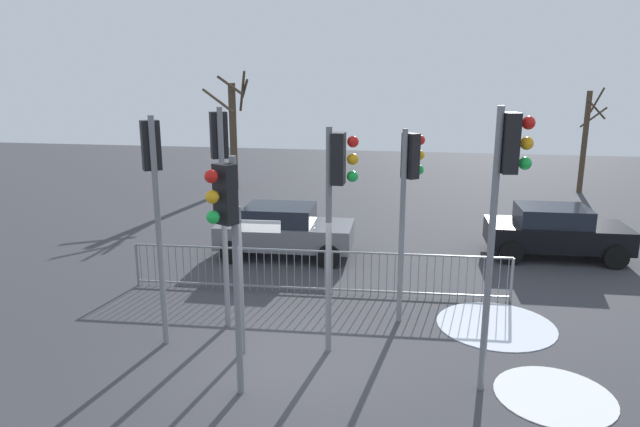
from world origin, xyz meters
name	(u,v)px	position (x,y,z in m)	size (l,w,h in m)	color
ground_plane	(285,359)	(0.00, 0.00, 0.00)	(60.00, 60.00, 0.00)	#38383D
traffic_light_foreground_right	(227,226)	(-0.53, -1.34, 2.85)	(0.41, 0.52, 3.88)	slate
traffic_light_foreground_left	(505,188)	(3.55, -0.39, 3.37)	(0.57, 0.35, 4.61)	slate
traffic_light_mid_left	(337,191)	(0.86, 0.48, 3.07)	(0.57, 0.32, 4.19)	slate
traffic_light_rear_right	(409,182)	(2.07, 2.16, 2.96)	(0.47, 0.47, 4.04)	slate
traffic_light_rear_left	(154,179)	(-2.52, 0.36, 3.19)	(0.44, 0.49, 4.36)	slate
traffic_light_mid_right	(221,168)	(-1.58, 1.33, 3.27)	(0.42, 0.51, 4.46)	slate
direction_sign_post	(244,272)	(-0.77, 0.14, 1.58)	(0.79, 0.11, 2.80)	slate
pedestrian_guard_railing	(317,271)	(-0.01, 3.28, 0.55)	(8.94, 0.55, 1.07)	slate
car_grey_mid	(284,230)	(-1.46, 5.97, 0.77)	(3.86, 2.04, 1.47)	slate
car_black_near	(555,231)	(6.12, 7.22, 0.77)	(3.85, 2.02, 1.47)	black
bare_tree_left	(233,130)	(-6.04, 15.35, 2.66)	(2.07, 2.07, 5.26)	#473828
bare_tree_centre	(585,139)	(9.33, 17.20, 2.35)	(1.08, 1.51, 4.57)	#473828
snow_patch_kerb	(496,325)	(3.96, 2.17, 0.01)	(2.42, 2.42, 0.01)	silver
snow_patch_island	(554,396)	(4.57, -0.43, 0.01)	(1.90, 1.90, 0.01)	white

